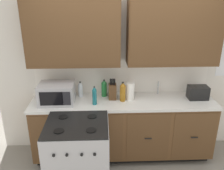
# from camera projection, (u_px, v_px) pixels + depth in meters

# --- Properties ---
(ground_plane) EXTENTS (8.00, 8.00, 0.00)m
(ground_plane) POSITION_uv_depth(u_px,v_px,m) (124.00, 167.00, 3.50)
(ground_plane) COLOR gray
(wall_unit) EXTENTS (3.80, 0.40, 2.42)m
(wall_unit) POSITION_uv_depth(u_px,v_px,m) (123.00, 48.00, 3.37)
(wall_unit) COLOR white
(wall_unit) RESTS_ON ground_plane
(counter_run) EXTENTS (2.63, 0.64, 0.94)m
(counter_run) POSITION_uv_depth(u_px,v_px,m) (123.00, 128.00, 3.61)
(counter_run) COLOR black
(counter_run) RESTS_ON ground_plane
(stove_range) EXTENTS (0.76, 0.68, 0.95)m
(stove_range) POSITION_uv_depth(u_px,v_px,m) (78.00, 156.00, 3.00)
(stove_range) COLOR #B7B7BC
(stove_range) RESTS_ON ground_plane
(microwave) EXTENTS (0.48, 0.37, 0.28)m
(microwave) POSITION_uv_depth(u_px,v_px,m) (57.00, 93.00, 3.32)
(microwave) COLOR #B7B7BC
(microwave) RESTS_ON counter_run
(toaster) EXTENTS (0.28, 0.18, 0.19)m
(toaster) POSITION_uv_depth(u_px,v_px,m) (198.00, 92.00, 3.46)
(toaster) COLOR black
(toaster) RESTS_ON counter_run
(knife_block) EXTENTS (0.11, 0.14, 0.31)m
(knife_block) POSITION_uv_depth(u_px,v_px,m) (112.00, 91.00, 3.45)
(knife_block) COLOR #52361E
(knife_block) RESTS_ON counter_run
(sink_faucet) EXTENTS (0.02, 0.02, 0.20)m
(sink_faucet) POSITION_uv_depth(u_px,v_px,m) (158.00, 88.00, 3.62)
(sink_faucet) COLOR #B2B5BA
(sink_faucet) RESTS_ON counter_run
(paper_towel_roll) EXTENTS (0.12, 0.12, 0.26)m
(paper_towel_roll) POSITION_uv_depth(u_px,v_px,m) (130.00, 91.00, 3.41)
(paper_towel_roll) COLOR white
(paper_towel_roll) RESTS_ON counter_run
(bottle_teal) EXTENTS (0.06, 0.06, 0.27)m
(bottle_teal) POSITION_uv_depth(u_px,v_px,m) (94.00, 96.00, 3.27)
(bottle_teal) COLOR #1E707A
(bottle_teal) RESTS_ON counter_run
(bottle_amber) EXTENTS (0.08, 0.08, 0.29)m
(bottle_amber) POSITION_uv_depth(u_px,v_px,m) (123.00, 92.00, 3.37)
(bottle_amber) COLOR #9E6619
(bottle_amber) RESTS_ON counter_run
(bottle_clear) EXTENTS (0.07, 0.07, 0.24)m
(bottle_clear) POSITION_uv_depth(u_px,v_px,m) (80.00, 89.00, 3.52)
(bottle_clear) COLOR silver
(bottle_clear) RESTS_ON counter_run
(bottle_green) EXTENTS (0.08, 0.08, 0.26)m
(bottle_green) POSITION_uv_depth(u_px,v_px,m) (104.00, 88.00, 3.54)
(bottle_green) COLOR #237A38
(bottle_green) RESTS_ON counter_run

